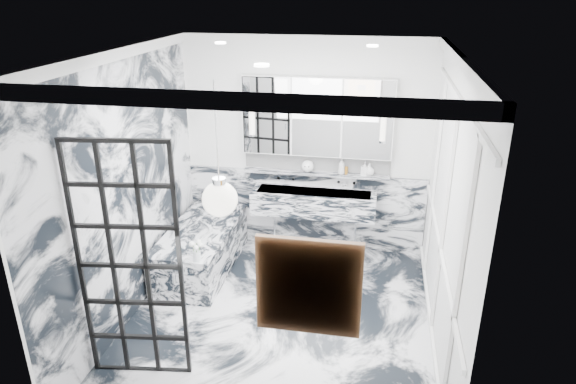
% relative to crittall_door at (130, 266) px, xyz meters
% --- Properties ---
extents(floor, '(3.60, 3.60, 0.00)m').
position_rel_crittall_door_xyz_m(floor, '(1.10, 0.99, -1.12)').
color(floor, silver).
rests_on(floor, ground).
extents(ceiling, '(3.60, 3.60, 0.00)m').
position_rel_crittall_door_xyz_m(ceiling, '(1.10, 0.99, 1.68)').
color(ceiling, white).
rests_on(ceiling, wall_back).
extents(wall_back, '(3.60, 0.00, 3.60)m').
position_rel_crittall_door_xyz_m(wall_back, '(1.10, 2.79, 0.28)').
color(wall_back, white).
rests_on(wall_back, floor).
extents(wall_front, '(3.60, 0.00, 3.60)m').
position_rel_crittall_door_xyz_m(wall_front, '(1.10, -0.81, 0.28)').
color(wall_front, white).
rests_on(wall_front, floor).
extents(wall_left, '(0.00, 3.60, 3.60)m').
position_rel_crittall_door_xyz_m(wall_left, '(-0.50, 0.99, 0.28)').
color(wall_left, white).
rests_on(wall_left, floor).
extents(wall_right, '(0.00, 3.60, 3.60)m').
position_rel_crittall_door_xyz_m(wall_right, '(2.70, 0.99, 0.28)').
color(wall_right, white).
rests_on(wall_right, floor).
extents(marble_clad_back, '(3.18, 0.05, 1.05)m').
position_rel_crittall_door_xyz_m(marble_clad_back, '(1.10, 2.77, -0.59)').
color(marble_clad_back, silver).
rests_on(marble_clad_back, floor).
extents(marble_clad_left, '(0.02, 3.56, 2.68)m').
position_rel_crittall_door_xyz_m(marble_clad_left, '(-0.48, 0.99, 0.22)').
color(marble_clad_left, silver).
rests_on(marble_clad_left, floor).
extents(panel_molding, '(0.03, 3.40, 2.30)m').
position_rel_crittall_door_xyz_m(panel_molding, '(2.68, 0.99, 0.18)').
color(panel_molding, white).
rests_on(panel_molding, floor).
extents(soap_bottle_a, '(0.11, 0.11, 0.22)m').
position_rel_crittall_door_xyz_m(soap_bottle_a, '(1.58, 2.70, 0.08)').
color(soap_bottle_a, '#8C5919').
rests_on(soap_bottle_a, ledge).
extents(soap_bottle_b, '(0.10, 0.10, 0.18)m').
position_rel_crittall_door_xyz_m(soap_bottle_b, '(1.88, 2.70, 0.06)').
color(soap_bottle_b, '#4C4C51').
rests_on(soap_bottle_b, ledge).
extents(soap_bottle_c, '(0.15, 0.15, 0.16)m').
position_rel_crittall_door_xyz_m(soap_bottle_c, '(1.94, 2.70, 0.05)').
color(soap_bottle_c, silver).
rests_on(soap_bottle_c, ledge).
extents(face_pot, '(0.16, 0.16, 0.16)m').
position_rel_crittall_door_xyz_m(face_pot, '(1.15, 2.70, 0.05)').
color(face_pot, white).
rests_on(face_pot, ledge).
extents(amber_bottle, '(0.04, 0.04, 0.10)m').
position_rel_crittall_door_xyz_m(amber_bottle, '(1.65, 2.70, 0.02)').
color(amber_bottle, '#8C5919').
rests_on(amber_bottle, ledge).
extents(flower_vase, '(0.08, 0.08, 0.12)m').
position_rel_crittall_door_xyz_m(flower_vase, '(0.17, 1.12, -0.51)').
color(flower_vase, silver).
rests_on(flower_vase, bathtub).
extents(crittall_door, '(0.88, 0.15, 2.23)m').
position_rel_crittall_door_xyz_m(crittall_door, '(0.00, 0.00, 0.00)').
color(crittall_door, black).
rests_on(crittall_door, floor).
extents(artwork, '(0.58, 0.06, 0.58)m').
position_rel_crittall_door_xyz_m(artwork, '(1.66, -0.77, 0.46)').
color(artwork, '#BF7B13').
rests_on(artwork, wall_front).
extents(pendant_light, '(0.27, 0.27, 0.27)m').
position_rel_crittall_door_xyz_m(pendant_light, '(0.88, -0.12, 0.74)').
color(pendant_light, white).
rests_on(pendant_light, ceiling).
extents(trough_sink, '(1.60, 0.45, 0.30)m').
position_rel_crittall_door_xyz_m(trough_sink, '(1.25, 2.55, -0.39)').
color(trough_sink, silver).
rests_on(trough_sink, wall_back).
extents(ledge, '(1.90, 0.14, 0.04)m').
position_rel_crittall_door_xyz_m(ledge, '(1.25, 2.71, -0.05)').
color(ledge, silver).
rests_on(ledge, wall_back).
extents(subway_tile, '(1.90, 0.03, 0.23)m').
position_rel_crittall_door_xyz_m(subway_tile, '(1.25, 2.78, 0.09)').
color(subway_tile, white).
rests_on(subway_tile, wall_back).
extents(mirror_cabinet, '(1.90, 0.16, 1.00)m').
position_rel_crittall_door_xyz_m(mirror_cabinet, '(1.25, 2.72, 0.70)').
color(mirror_cabinet, white).
rests_on(mirror_cabinet, wall_back).
extents(sconce_left, '(0.07, 0.07, 0.40)m').
position_rel_crittall_door_xyz_m(sconce_left, '(0.43, 2.62, 0.66)').
color(sconce_left, white).
rests_on(sconce_left, mirror_cabinet).
extents(sconce_right, '(0.07, 0.07, 0.40)m').
position_rel_crittall_door_xyz_m(sconce_right, '(2.07, 2.62, 0.66)').
color(sconce_right, white).
rests_on(sconce_right, mirror_cabinet).
extents(bathtub, '(0.75, 1.65, 0.55)m').
position_rel_crittall_door_xyz_m(bathtub, '(-0.07, 1.89, -0.84)').
color(bathtub, silver).
rests_on(bathtub, floor).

